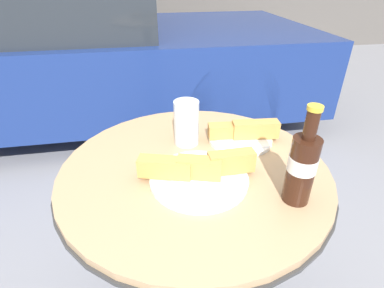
{
  "coord_description": "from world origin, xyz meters",
  "views": [
    {
      "loc": [
        -0.13,
        -0.68,
        1.25
      ],
      "look_at": [
        0.0,
        0.04,
        0.82
      ],
      "focal_mm": 28.0,
      "sensor_mm": 36.0,
      "label": 1
    }
  ],
  "objects_px": {
    "drinking_glass": "(187,125)",
    "lunch_plate_near": "(199,172)",
    "bistro_table": "(194,213)",
    "lunch_plate_far": "(242,134)",
    "cola_bottle_left": "(302,166)",
    "parked_car": "(50,54)"
  },
  "relations": [
    {
      "from": "bistro_table",
      "to": "lunch_plate_near",
      "type": "relative_size",
      "value": 2.5
    },
    {
      "from": "bistro_table",
      "to": "lunch_plate_far",
      "type": "height_order",
      "value": "lunch_plate_far"
    },
    {
      "from": "bistro_table",
      "to": "lunch_plate_far",
      "type": "relative_size",
      "value": 3.45
    },
    {
      "from": "lunch_plate_far",
      "to": "parked_car",
      "type": "relative_size",
      "value": 0.05
    },
    {
      "from": "bistro_table",
      "to": "parked_car",
      "type": "distance_m",
      "value": 2.28
    },
    {
      "from": "cola_bottle_left",
      "to": "parked_car",
      "type": "distance_m",
      "value": 2.54
    },
    {
      "from": "lunch_plate_far",
      "to": "parked_car",
      "type": "distance_m",
      "value": 2.26
    },
    {
      "from": "parked_car",
      "to": "lunch_plate_far",
      "type": "bearing_deg",
      "value": -62.37
    },
    {
      "from": "cola_bottle_left",
      "to": "lunch_plate_far",
      "type": "relative_size",
      "value": 1.1
    },
    {
      "from": "cola_bottle_left",
      "to": "lunch_plate_far",
      "type": "xyz_separation_m",
      "value": [
        -0.04,
        0.29,
        -0.07
      ]
    },
    {
      "from": "lunch_plate_near",
      "to": "parked_car",
      "type": "relative_size",
      "value": 0.07
    },
    {
      "from": "cola_bottle_left",
      "to": "lunch_plate_near",
      "type": "height_order",
      "value": "cola_bottle_left"
    },
    {
      "from": "drinking_glass",
      "to": "lunch_plate_near",
      "type": "xyz_separation_m",
      "value": [
        -0.0,
        -0.2,
        -0.04
      ]
    },
    {
      "from": "cola_bottle_left",
      "to": "drinking_glass",
      "type": "height_order",
      "value": "cola_bottle_left"
    },
    {
      "from": "cola_bottle_left",
      "to": "lunch_plate_far",
      "type": "bearing_deg",
      "value": 97.33
    },
    {
      "from": "bistro_table",
      "to": "lunch_plate_near",
      "type": "bearing_deg",
      "value": -90.28
    },
    {
      "from": "lunch_plate_near",
      "to": "lunch_plate_far",
      "type": "height_order",
      "value": "lunch_plate_near"
    },
    {
      "from": "lunch_plate_far",
      "to": "bistro_table",
      "type": "bearing_deg",
      "value": -147.12
    },
    {
      "from": "parked_car",
      "to": "cola_bottle_left",
      "type": "bearing_deg",
      "value": -64.69
    },
    {
      "from": "bistro_table",
      "to": "cola_bottle_left",
      "type": "distance_m",
      "value": 0.39
    },
    {
      "from": "drinking_glass",
      "to": "lunch_plate_near",
      "type": "bearing_deg",
      "value": -90.73
    },
    {
      "from": "lunch_plate_near",
      "to": "parked_car",
      "type": "distance_m",
      "value": 2.34
    }
  ]
}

